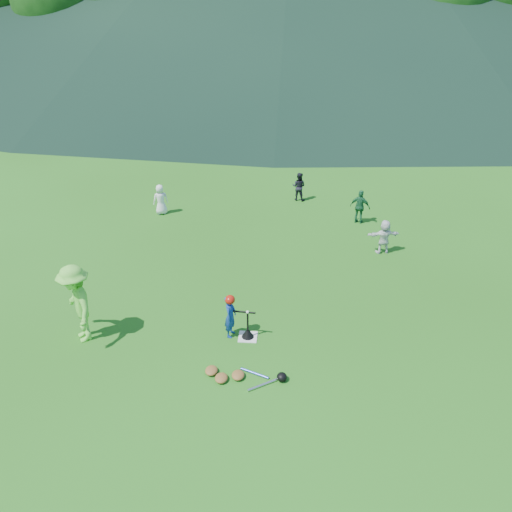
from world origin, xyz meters
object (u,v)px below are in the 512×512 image
(fielder_b, at_px, (299,187))
(fielder_a, at_px, (161,199))
(batting_tee, at_px, (248,333))
(equipment_pile, at_px, (238,375))
(adult_coach, at_px, (77,304))
(fielder_c, at_px, (360,207))
(fielder_d, at_px, (384,237))
(batter_child, at_px, (230,316))
(home_plate, at_px, (248,337))

(fielder_b, bearing_deg, fielder_a, 35.53)
(batting_tee, bearing_deg, fielder_b, 82.58)
(fielder_b, height_order, equipment_pile, fielder_b)
(adult_coach, xyz_separation_m, fielder_c, (7.31, 7.36, -0.38))
(fielder_c, relative_size, equipment_pile, 0.68)
(fielder_d, bearing_deg, fielder_a, -28.78)
(batter_child, height_order, fielder_c, fielder_c)
(batter_child, xyz_separation_m, adult_coach, (-3.53, -0.41, 0.44))
(batter_child, relative_size, fielder_d, 0.99)
(fielder_b, relative_size, fielder_c, 0.92)
(batter_child, height_order, fielder_a, fielder_a)
(fielder_d, relative_size, equipment_pile, 0.62)
(fielder_b, height_order, batting_tee, fielder_b)
(batter_child, distance_m, equipment_pile, 1.61)
(batting_tee, bearing_deg, equipment_pile, -93.06)
(fielder_d, bearing_deg, adult_coach, 22.12)
(fielder_a, relative_size, batting_tee, 1.66)
(home_plate, bearing_deg, batting_tee, 0.00)
(fielder_b, xyz_separation_m, batting_tee, (-1.18, -9.04, -0.44))
(batter_child, xyz_separation_m, batting_tee, (0.42, -0.06, -0.42))
(fielder_b, bearing_deg, batting_tee, 98.84)
(batter_child, distance_m, fielder_d, 6.35)
(adult_coach, height_order, fielder_d, adult_coach)
(adult_coach, xyz_separation_m, equipment_pile, (3.87, -1.09, -0.92))
(fielder_b, bearing_deg, fielder_d, 138.36)
(home_plate, height_order, batting_tee, batting_tee)
(fielder_a, bearing_deg, batting_tee, 95.70)
(home_plate, xyz_separation_m, batter_child, (-0.42, 0.06, 0.54))
(equipment_pile, bearing_deg, batter_child, 102.87)
(batting_tee, relative_size, equipment_pile, 0.38)
(home_plate, relative_size, fielder_b, 0.40)
(equipment_pile, bearing_deg, fielder_d, 57.38)
(fielder_a, distance_m, equipment_pile, 9.52)
(fielder_a, relative_size, fielder_d, 1.01)
(batter_child, xyz_separation_m, fielder_b, (1.60, 8.98, 0.01))
(fielder_b, relative_size, batting_tee, 1.66)
(fielder_b, distance_m, batting_tee, 9.13)
(batting_tee, bearing_deg, batter_child, 171.73)
(fielder_c, distance_m, batting_tee, 7.79)
(batter_child, xyz_separation_m, fielder_d, (4.30, 4.68, 0.01))
(fielder_b, xyz_separation_m, fielder_c, (2.18, -2.03, 0.05))
(equipment_pile, bearing_deg, batting_tee, 86.94)
(home_plate, xyz_separation_m, batting_tee, (0.00, 0.00, 0.12))
(fielder_a, relative_size, fielder_b, 1.00)
(batter_child, distance_m, fielder_b, 9.12)
(home_plate, height_order, fielder_d, fielder_d)
(batter_child, bearing_deg, home_plate, -87.47)
(batter_child, height_order, fielder_b, fielder_b)
(fielder_b, relative_size, fielder_d, 1.01)
(home_plate, height_order, fielder_b, fielder_b)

